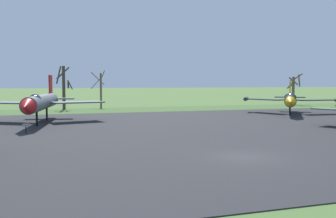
# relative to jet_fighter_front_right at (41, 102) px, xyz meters

# --- Properties ---
(ground_plane) EXTENTS (600.00, 600.00, 0.00)m
(ground_plane) POSITION_rel_jet_fighter_front_right_xyz_m (12.02, -24.89, -2.48)
(ground_plane) COLOR #4C6B33
(asphalt_apron) EXTENTS (85.08, 46.47, 0.05)m
(asphalt_apron) POSITION_rel_jet_fighter_front_right_xyz_m (12.02, -10.95, -2.46)
(asphalt_apron) COLOR #28282B
(asphalt_apron) RESTS_ON ground
(grass_verge_strip) EXTENTS (145.08, 12.00, 0.06)m
(grass_verge_strip) POSITION_rel_jet_fighter_front_right_xyz_m (12.02, 18.29, -2.45)
(grass_verge_strip) COLOR #405E2B
(grass_verge_strip) RESTS_ON ground
(jet_fighter_front_right) EXTENTS (14.01, 17.37, 5.63)m
(jet_fighter_front_right) POSITION_rel_jet_fighter_front_right_xyz_m (0.00, 0.00, 0.00)
(jet_fighter_front_right) COLOR #565B60
(jet_fighter_front_right) RESTS_ON ground
(info_placard_front_right) EXTENTS (0.64, 0.38, 0.96)m
(info_placard_front_right) POSITION_rel_jet_fighter_front_right_xyz_m (-1.39, -8.85, -1.86)
(info_placard_front_right) COLOR black
(info_placard_front_right) RESTS_ON ground
(jet_fighter_rear_center) EXTENTS (13.18, 14.29, 5.04)m
(jet_fighter_rear_center) POSITION_rel_jet_fighter_front_right_xyz_m (34.47, 2.12, -0.24)
(jet_fighter_rear_center) COLOR #33383D
(jet_fighter_rear_center) RESTS_ON ground
(bare_tree_center) EXTENTS (2.85, 2.82, 7.48)m
(bare_tree_center) POSITION_rel_jet_fighter_front_right_xyz_m (3.67, 22.23, 1.63)
(bare_tree_center) COLOR #42382D
(bare_tree_center) RESTS_ON ground
(bare_tree_right_of_center) EXTENTS (2.62, 3.71, 6.90)m
(bare_tree_right_of_center) POSITION_rel_jet_fighter_front_right_xyz_m (10.40, 25.90, 1.06)
(bare_tree_right_of_center) COLOR brown
(bare_tree_right_of_center) RESTS_ON ground
(bare_tree_far_right) EXTENTS (3.13, 3.50, 6.54)m
(bare_tree_far_right) POSITION_rel_jet_fighter_front_right_xyz_m (49.68, 22.33, 1.05)
(bare_tree_far_right) COLOR brown
(bare_tree_far_right) RESTS_ON ground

